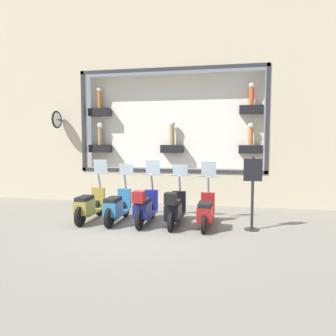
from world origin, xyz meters
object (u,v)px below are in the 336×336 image
(scooter_navy_2, at_px, (145,207))
(shop_sign_post, at_px, (252,190))
(scooter_black_1, at_px, (175,209))
(scooter_red_0, at_px, (206,211))
(scooter_teal_3, at_px, (117,207))
(scooter_olive_4, at_px, (89,205))

(scooter_navy_2, bearing_deg, shop_sign_post, -89.08)
(scooter_black_1, bearing_deg, scooter_navy_2, 89.46)
(scooter_red_0, height_order, shop_sign_post, shop_sign_post)
(scooter_teal_3, distance_m, shop_sign_post, 3.59)
(shop_sign_post, bearing_deg, scooter_olive_4, 89.75)
(scooter_teal_3, height_order, shop_sign_post, shop_sign_post)
(scooter_red_0, height_order, scooter_teal_3, scooter_red_0)
(scooter_teal_3, bearing_deg, scooter_red_0, -90.06)
(scooter_navy_2, xyz_separation_m, scooter_olive_4, (0.06, 1.60, -0.03))
(shop_sign_post, bearing_deg, scooter_red_0, 89.39)
(scooter_navy_2, relative_size, scooter_olive_4, 1.00)
(scooter_teal_3, relative_size, scooter_olive_4, 1.00)
(scooter_black_1, relative_size, scooter_navy_2, 1.00)
(scooter_navy_2, height_order, scooter_teal_3, scooter_navy_2)
(scooter_teal_3, height_order, scooter_olive_4, scooter_olive_4)
(scooter_red_0, xyz_separation_m, scooter_teal_3, (0.00, 2.40, 0.02))
(scooter_black_1, bearing_deg, scooter_olive_4, 88.33)
(scooter_olive_4, xyz_separation_m, shop_sign_post, (-0.02, -4.35, 0.55))
(scooter_red_0, distance_m, shop_sign_post, 1.28)
(scooter_navy_2, bearing_deg, scooter_red_0, -87.99)
(scooter_red_0, relative_size, scooter_teal_3, 0.99)
(scooter_navy_2, bearing_deg, scooter_olive_4, 87.76)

